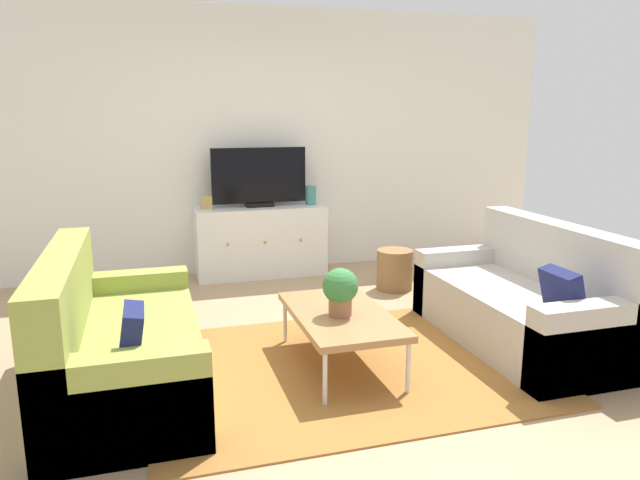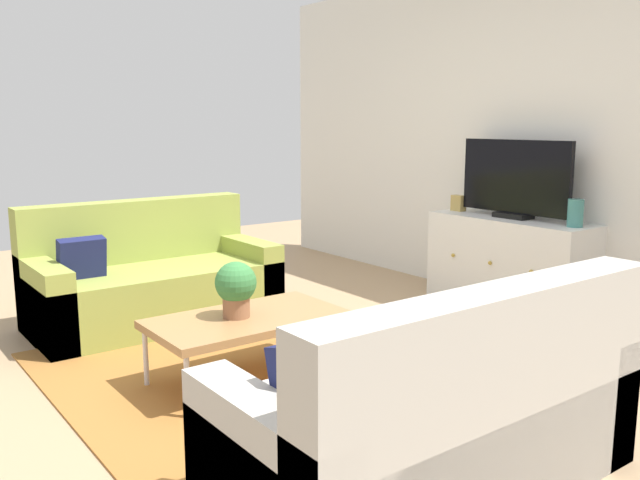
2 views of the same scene
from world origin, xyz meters
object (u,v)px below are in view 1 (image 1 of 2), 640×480
Objects in this scene: couch_left_side at (111,349)px; couch_right_side at (528,305)px; flat_screen_tv at (259,177)px; coffee_table at (341,316)px; glass_vase at (311,195)px; wicker_basket at (395,270)px; tv_console at (261,241)px; potted_plant at (340,289)px; mantel_clock at (206,203)px.

couch_right_side is at bearing 0.00° from couch_left_side.
flat_screen_tv is (-1.51, 2.39, 0.73)m from couch_right_side.
coffee_table is (-1.45, -0.01, 0.06)m from couch_right_side.
couch_right_side is at bearing 0.55° from coffee_table.
flat_screen_tv is at bearing 177.87° from glass_vase.
couch_right_side is 1.58× the size of coffee_table.
glass_vase is 1.22m from wicker_basket.
wicker_basket is (1.12, -0.87, -0.17)m from tv_console.
potted_plant is 0.32× the size of flat_screen_tv.
couch_right_side reaches higher than potted_plant.
couch_right_side is 1.45m from coffee_table.
flat_screen_tv reaches higher than potted_plant.
glass_vase is at bearing 123.68° from wicker_basket.
couch_right_side reaches higher than wicker_basket.
wicker_basket is at bearing 55.67° from potted_plant.
mantel_clock reaches higher than potted_plant.
potted_plant is at bearing -124.33° from wicker_basket.
tv_console is at bearing -90.00° from flat_screen_tv.
couch_left_side is 2.85m from flat_screen_tv.
potted_plant reaches higher than coffee_table.
flat_screen_tv is 1.65m from wicker_basket.
couch_left_side is at bearing 180.00° from couch_right_side.
couch_left_side is 13.02× the size of mantel_clock.
couch_right_side reaches higher than tv_console.
couch_right_side is 4.42× the size of wicker_basket.
coffee_table is 2.39m from tv_console.
mantel_clock is (-0.58, 2.44, 0.23)m from potted_plant.
coffee_table is 2.79× the size of wicker_basket.
mantel_clock is at bearing 180.00° from glass_vase.
glass_vase is at bearing 78.88° from coffee_table.
potted_plant is at bearing -88.94° from flat_screen_tv.
tv_console reaches higher than wicker_basket.
couch_left_side is 1.76× the size of flat_screen_tv.
couch_right_side is at bearing -57.70° from flat_screen_tv.
coffee_table is at bearing 67.62° from potted_plant.
tv_console is 3.43× the size of wicker_basket.
tv_console is at bearing 91.64° from coffee_table.
tv_console is 1.37× the size of flat_screen_tv.
glass_vase reaches higher than mantel_clock.
flat_screen_tv is 0.59m from mantel_clock.
glass_vase is 0.51× the size of wicker_basket.
coffee_table is at bearing -75.77° from mantel_clock.
couch_right_side is 8.59× the size of glass_vase.
flat_screen_tv is (0.00, 0.02, 0.65)m from tv_console.
glass_vase reaches higher than couch_right_side.
tv_console reaches higher than coffee_table.
potted_plant is at bearing -177.31° from couch_right_side.
wicker_basket is at bearing -27.76° from mantel_clock.
potted_plant is at bearing -112.38° from coffee_table.
couch_left_side is 4.42× the size of wicker_basket.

